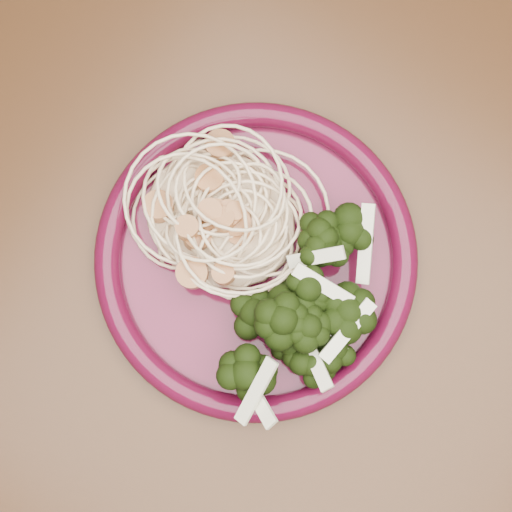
{
  "coord_description": "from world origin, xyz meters",
  "views": [
    {
      "loc": [
        0.07,
        -0.14,
        1.3
      ],
      "look_at": [
        0.02,
        -0.08,
        0.77
      ],
      "focal_mm": 50.0,
      "sensor_mm": 36.0,
      "label": 1
    }
  ],
  "objects": [
    {
      "name": "dining_table",
      "position": [
        0.0,
        0.0,
        0.65
      ],
      "size": [
        1.2,
        0.8,
        0.75
      ],
      "color": "#472814",
      "rests_on": "ground"
    },
    {
      "name": "dinner_plate",
      "position": [
        0.02,
        -0.08,
        0.76
      ],
      "size": [
        0.3,
        0.3,
        0.02
      ],
      "rotation": [
        0.0,
        0.0,
        -0.23
      ],
      "color": "#510F27",
      "rests_on": "dining_table"
    },
    {
      "name": "onion_garnish",
      "position": [
        0.07,
        -0.09,
        0.81
      ],
      "size": [
        0.08,
        0.1,
        0.05
      ],
      "primitive_type": null,
      "rotation": [
        0.0,
        0.0,
        -0.23
      ],
      "color": "beige",
      "rests_on": "broccoli_pile"
    },
    {
      "name": "scallop_cluster",
      "position": [
        -0.02,
        -0.07,
        0.8
      ],
      "size": [
        0.13,
        0.13,
        0.04
      ],
      "primitive_type": null,
      "rotation": [
        0.0,
        0.0,
        -0.23
      ],
      "color": "#B87740",
      "rests_on": "spaghetti_pile"
    },
    {
      "name": "broccoli_pile",
      "position": [
        0.07,
        -0.09,
        0.78
      ],
      "size": [
        0.11,
        0.15,
        0.05
      ],
      "primitive_type": "ellipsoid",
      "rotation": [
        0.0,
        0.0,
        -0.23
      ],
      "color": "black",
      "rests_on": "dinner_plate"
    },
    {
      "name": "spaghetti_pile",
      "position": [
        -0.02,
        -0.07,
        0.77
      ],
      "size": [
        0.14,
        0.13,
        0.03
      ],
      "primitive_type": "ellipsoid",
      "rotation": [
        0.0,
        0.0,
        -0.23
      ],
      "color": "beige",
      "rests_on": "dinner_plate"
    }
  ]
}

